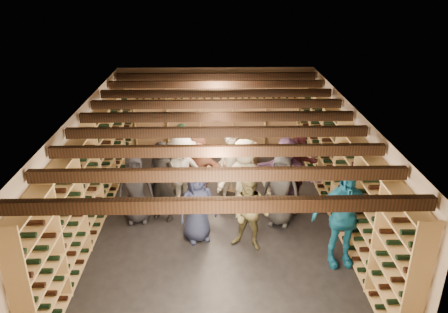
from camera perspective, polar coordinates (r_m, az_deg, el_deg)
ground at (r=9.61m, az=-0.81°, el=-7.70°), size 8.00×8.00×0.00m
walls at (r=9.05m, az=-0.85°, el=-1.18°), size 5.52×8.02×2.40m
ceiling at (r=8.62m, az=-0.90°, el=6.10°), size 5.50×8.00×0.01m
ceiling_joists at (r=8.66m, az=-0.89°, el=5.21°), size 5.40×7.12×0.18m
wine_rack_left at (r=9.45m, az=-16.64°, el=-1.96°), size 0.32×7.50×2.15m
wine_rack_right at (r=9.47m, az=14.90°, el=-1.68°), size 0.32×7.50×2.15m
wine_rack_back at (r=12.67m, az=-1.00°, el=5.53°), size 4.70×0.30×2.15m
crate_stack_left at (r=10.60m, az=0.80°, el=-2.47°), size 0.59×0.50×0.68m
crate_stack_right at (r=11.79m, az=2.97°, el=0.28°), size 0.59×0.50×0.68m
crate_loose at (r=11.42m, az=-2.01°, el=-1.91°), size 0.52×0.37×0.17m
person_0 at (r=9.24m, az=-11.48°, el=-4.08°), size 0.79×0.55×1.54m
person_1 at (r=9.18m, az=-8.10°, el=-3.34°), size 0.74×0.62×1.74m
person_2 at (r=8.23m, az=3.42°, el=-7.41°), size 0.89×0.79×1.51m
person_3 at (r=9.15m, az=2.67°, el=-3.04°), size 1.25×0.86×1.78m
person_4 at (r=7.99m, az=15.26°, el=-7.69°), size 1.14×0.54×1.90m
person_5 at (r=9.93m, az=-3.40°, el=-1.49°), size 1.53×1.03×1.59m
person_6 at (r=8.48m, az=-3.53°, el=-6.36°), size 0.87×0.73×1.52m
person_7 at (r=9.75m, az=1.02°, el=-1.59°), size 0.66×0.47×1.69m
person_8 at (r=9.91m, az=9.85°, el=-1.27°), size 1.04×0.94×1.77m
person_9 at (r=9.51m, az=-5.45°, el=-2.17°), size 1.30×1.07×1.75m
person_10 at (r=10.28m, az=-5.43°, el=-0.22°), size 1.09×0.80×1.72m
person_11 at (r=9.51m, az=7.99°, el=-2.43°), size 1.67×1.04×1.72m
person_12 at (r=9.05m, az=7.40°, el=-4.30°), size 0.88×0.71×1.57m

